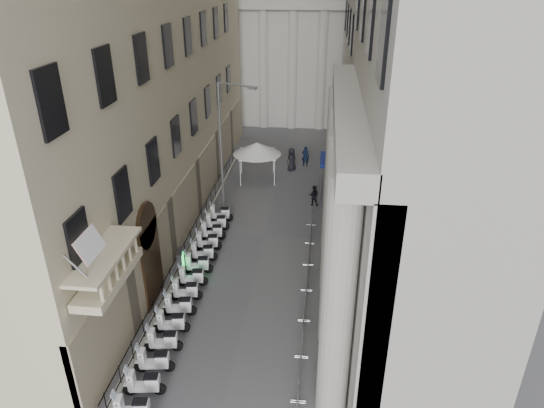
{
  "coord_description": "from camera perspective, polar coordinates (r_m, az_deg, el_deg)",
  "views": [
    {
      "loc": [
        3.43,
        -7.95,
        15.74
      ],
      "look_at": [
        0.95,
        14.86,
        4.5
      ],
      "focal_mm": 32.0,
      "sensor_mm": 36.0,
      "label": 1
    }
  ],
  "objects": [
    {
      "name": "scooter_5",
      "position": [
        24.5,
        -11.59,
        -14.53
      ],
      "size": [
        1.46,
        0.74,
        1.5
      ],
      "primitive_type": null,
      "rotation": [
        0.0,
        0.0,
        1.71
      ],
      "color": "white",
      "rests_on": "ground"
    },
    {
      "name": "scooter_2",
      "position": [
        21.95,
        -14.6,
        -20.83
      ],
      "size": [
        1.46,
        0.74,
        1.5
      ],
      "primitive_type": null,
      "rotation": [
        0.0,
        0.0,
        1.71
      ],
      "color": "white",
      "rests_on": "ground"
    },
    {
      "name": "flag",
      "position": [
        21.69,
        -17.32,
        -21.98
      ],
      "size": [
        1.0,
        1.4,
        8.2
      ],
      "primitive_type": null,
      "color": "#9E0C11",
      "rests_on": "ground"
    },
    {
      "name": "barrier_3",
      "position": [
        25.67,
        3.93,
        -11.8
      ],
      "size": [
        0.6,
        2.4,
        1.1
      ],
      "primitive_type": null,
      "color": "#AFB3B8",
      "rests_on": "ground"
    },
    {
      "name": "barrier_5",
      "position": [
        29.77,
        4.39,
        -5.9
      ],
      "size": [
        0.6,
        2.4,
        1.1
      ],
      "primitive_type": null,
      "color": "#AFB3B8",
      "rests_on": "ground"
    },
    {
      "name": "street_lamp",
      "position": [
        33.08,
        -5.53,
        7.92
      ],
      "size": [
        2.79,
        1.32,
        9.11
      ],
      "rotation": [
        0.0,
        0.0,
        -0.4
      ],
      "color": "gray",
      "rests_on": "ground"
    },
    {
      "name": "scooter_11",
      "position": [
        30.38,
        -7.49,
        -5.35
      ],
      "size": [
        1.46,
        0.74,
        1.5
      ],
      "primitive_type": null,
      "rotation": [
        0.0,
        0.0,
        1.71
      ],
      "color": "white",
      "rests_on": "ground"
    },
    {
      "name": "barrier_4",
      "position": [
        27.68,
        4.18,
        -8.63
      ],
      "size": [
        0.6,
        2.4,
        1.1
      ],
      "primitive_type": null,
      "color": "#AFB3B8",
      "rests_on": "ground"
    },
    {
      "name": "scooter_14",
      "position": [
        33.58,
        -6.04,
        -2.01
      ],
      "size": [
        1.46,
        0.74,
        1.5
      ],
      "primitive_type": null,
      "rotation": [
        0.0,
        0.0,
        1.71
      ],
      "color": "white",
      "rests_on": "ground"
    },
    {
      "name": "security_tent",
      "position": [
        38.98,
        -1.5,
        6.43
      ],
      "size": [
        3.87,
        3.87,
        3.14
      ],
      "color": "white",
      "rests_on": "ground"
    },
    {
      "name": "blue_awning",
      "position": [
        37.43,
        6.73,
        1.04
      ],
      "size": [
        1.6,
        3.0,
        3.0
      ],
      "primitive_type": null,
      "color": "navy",
      "rests_on": "ground"
    },
    {
      "name": "scooter_9",
      "position": [
        28.33,
        -8.64,
        -7.99
      ],
      "size": [
        1.46,
        0.74,
        1.5
      ],
      "primitive_type": null,
      "rotation": [
        0.0,
        0.0,
        1.71
      ],
      "color": "white",
      "rests_on": "ground"
    },
    {
      "name": "info_kiosk",
      "position": [
        27.43,
        -10.66,
        -7.09
      ],
      "size": [
        0.42,
        0.9,
        1.84
      ],
      "rotation": [
        0.0,
        0.0,
        0.18
      ],
      "color": "black",
      "rests_on": "ground"
    },
    {
      "name": "barrier_1",
      "position": [
        21.94,
        3.29,
        -19.81
      ],
      "size": [
        0.6,
        2.4,
        1.1
      ],
      "primitive_type": null,
      "color": "#AFB3B8",
      "rests_on": "ground"
    },
    {
      "name": "scooter_3",
      "position": [
        22.76,
        -13.5,
        -18.58
      ],
      "size": [
        1.46,
        0.74,
        1.5
      ],
      "primitive_type": null,
      "rotation": [
        0.0,
        0.0,
        1.71
      ],
      "color": "white",
      "rests_on": "ground"
    },
    {
      "name": "scooter_7",
      "position": [
        26.36,
        -9.99,
        -11.03
      ],
      "size": [
        1.46,
        0.74,
        1.5
      ],
      "primitive_type": null,
      "rotation": [
        0.0,
        0.0,
        1.71
      ],
      "color": "white",
      "rests_on": "ground"
    },
    {
      "name": "scooter_6",
      "position": [
        25.42,
        -10.75,
        -12.72
      ],
      "size": [
        1.46,
        0.74,
        1.5
      ],
      "primitive_type": null,
      "rotation": [
        0.0,
        0.0,
        1.71
      ],
      "color": "white",
      "rests_on": "ground"
    },
    {
      "name": "pedestrian_c",
      "position": [
        41.48,
        2.31,
        5.26
      ],
      "size": [
        1.14,
        1.14,
        2.0
      ],
      "primitive_type": "imported",
      "rotation": [
        0.0,
        0.0,
        3.91
      ],
      "color": "black",
      "rests_on": "ground"
    },
    {
      "name": "pedestrian_a",
      "position": [
        42.5,
        3.94,
        5.62
      ],
      "size": [
        0.72,
        0.53,
        1.82
      ],
      "primitive_type": "imported",
      "rotation": [
        0.0,
        0.0,
        3.0
      ],
      "color": "black",
      "rests_on": "ground"
    },
    {
      "name": "scooter_4",
      "position": [
        23.61,
        -12.5,
        -16.48
      ],
      "size": [
        1.46,
        0.74,
        1.5
      ],
      "primitive_type": null,
      "rotation": [
        0.0,
        0.0,
        1.71
      ],
      "color": "white",
      "rests_on": "ground"
    },
    {
      "name": "iron_fence",
      "position": [
        31.32,
        -8.99,
        -4.43
      ],
      "size": [
        0.3,
        28.0,
        1.4
      ],
      "primitive_type": null,
      "color": "black",
      "rests_on": "ground"
    },
    {
      "name": "scooter_12",
      "position": [
        31.43,
        -6.97,
        -4.16
      ],
      "size": [
        1.46,
        0.74,
        1.5
      ],
      "primitive_type": null,
      "rotation": [
        0.0,
        0.0,
        1.71
      ],
      "color": "white",
      "rests_on": "ground"
    },
    {
      "name": "barrier_2",
      "position": [
        23.74,
        3.64,
        -15.49
      ],
      "size": [
        0.6,
        2.4,
        1.1
      ],
      "primitive_type": null,
      "color": "#AFB3B8",
      "rests_on": "ground"
    },
    {
      "name": "pedestrian_b",
      "position": [
        35.43,
        4.93,
        1.01
      ],
      "size": [
        0.8,
        0.64,
        1.55
      ],
      "primitive_type": "imported",
      "rotation": [
        0.0,
        0.0,
        3.06
      ],
      "color": "black",
      "rests_on": "ground"
    },
    {
      "name": "scooter_8",
      "position": [
        27.34,
        -9.29,
        -9.46
      ],
      "size": [
        1.46,
        0.74,
        1.5
      ],
      "primitive_type": null,
      "rotation": [
        0.0,
        0.0,
        1.71
      ],
      "color": "white",
      "rests_on": "ground"
    },
    {
      "name": "scooter_10",
      "position": [
        29.35,
        -8.04,
        -6.63
      ],
      "size": [
        1.46,
        0.74,
        1.5
      ],
      "primitive_type": null,
      "rotation": [
        0.0,
        0.0,
        1.71
      ],
      "color": "white",
      "rests_on": "ground"
    },
    {
      "name": "barrier_6",
      "position": [
        31.92,
        4.56,
        -3.53
      ],
      "size": [
        0.6,
        2.4,
        1.1
      ],
      "primitive_type": null,
      "color": "#AFB3B8",
      "rests_on": "ground"
    },
    {
      "name": "scooter_13",
      "position": [
        32.5,
        -6.49,
        -3.05
      ],
      "size": [
        1.46,
        0.74,
        1.5
      ],
      "primitive_type": null,
      "rotation": [
        0.0,
        0.0,
        1.71
      ],
      "color": "white",
      "rests_on": "ground"
    }
  ]
}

